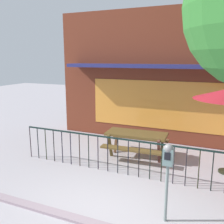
# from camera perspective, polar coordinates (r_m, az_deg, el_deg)

# --- Properties ---
(ground) EXTENTS (40.00, 40.00, 0.00)m
(ground) POSITION_cam_1_polar(r_m,az_deg,el_deg) (5.30, -1.42, -21.85)
(ground) COLOR #ABA4AA
(pub_storefront) EXTENTS (7.84, 1.27, 4.65)m
(pub_storefront) POSITION_cam_1_polar(r_m,az_deg,el_deg) (9.06, 11.52, 7.83)
(pub_storefront) COLOR #3D161B
(pub_storefront) RESTS_ON ground
(patio_fence_front) EXTENTS (6.61, 0.04, 0.97)m
(patio_fence_front) POSITION_cam_1_polar(r_m,az_deg,el_deg) (6.40, 4.94, -8.98)
(patio_fence_front) COLOR black
(patio_fence_front) RESTS_ON ground
(picnic_table_left) EXTENTS (1.87, 1.45, 0.79)m
(picnic_table_left) POSITION_cam_1_polar(r_m,az_deg,el_deg) (7.61, 5.54, -5.92)
(picnic_table_left) COLOR brown
(picnic_table_left) RESTS_ON ground
(parking_meter_far) EXTENTS (0.18, 0.17, 1.50)m
(parking_meter_far) POSITION_cam_1_polar(r_m,az_deg,el_deg) (4.62, 12.60, -11.14)
(parking_meter_far) COLOR slate
(parking_meter_far) RESTS_ON ground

